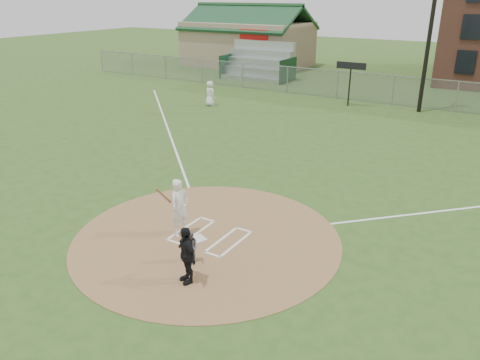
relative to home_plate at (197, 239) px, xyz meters
The scene contains 14 objects.
ground 0.32m from the home_plate, 51.52° to the left, with size 140.00×140.00×0.00m, color #2E4F1B.
dirt_circle 0.31m from the home_plate, 51.52° to the left, with size 8.40×8.40×0.02m, color olive.
home_plate is the anchor object (origin of this frame).
foul_line_third 12.77m from the home_plate, 133.60° to the left, with size 0.10×24.00×0.01m, color white.
catcher 1.42m from the home_plate, 60.91° to the right, with size 0.48×0.37×0.98m, color slate.
umpire 2.40m from the home_plate, 60.20° to the right, with size 0.95×0.39×1.62m, color black.
ondeck_player 18.73m from the home_plate, 123.62° to the left, with size 0.82×0.53×1.68m, color white.
batters_boxes 0.44m from the home_plate, 63.75° to the left, with size 2.08×1.88×0.01m.
batter_at_plate 1.13m from the home_plate, behind, with size 0.67×1.08×1.87m.
outfield_fence 22.27m from the home_plate, 89.50° to the left, with size 56.08×0.08×2.03m.
bleachers 29.42m from the home_plate, 115.84° to the left, with size 6.08×3.20×3.20m.
clubhouse 37.78m from the home_plate, 118.17° to the left, with size 12.20×8.71×6.23m.
light_pole 22.35m from the home_plate, 84.10° to the left, with size 1.20×0.30×12.22m.
scoreboard_sign 20.71m from the home_plate, 96.43° to the left, with size 2.00×0.10×2.93m.
Camera 1 is at (7.68, -10.54, 7.22)m, focal length 35.00 mm.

